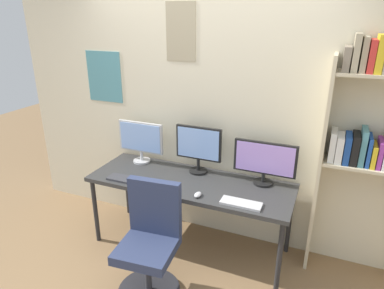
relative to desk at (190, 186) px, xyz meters
name	(u,v)px	position (x,y,z in m)	size (l,w,h in m)	color
ground_plane	(163,285)	(0.00, -0.60, -0.69)	(12.00, 12.00, 0.00)	olive
wall_back	(206,112)	(0.00, 0.42, 0.62)	(4.34, 0.11, 2.60)	beige
desk	(190,186)	(0.00, 0.00, 0.00)	(1.94, 0.68, 0.74)	#333333
bookshelf	(369,140)	(1.45, 0.23, 0.60)	(0.83, 0.28, 2.09)	beige
office_chair	(150,252)	(-0.06, -0.68, -0.28)	(0.52, 0.52, 0.99)	#2D2D33
monitor_left	(141,140)	(-0.65, 0.21, 0.30)	(0.50, 0.18, 0.44)	silver
monitor_center	(198,147)	(0.00, 0.21, 0.32)	(0.46, 0.18, 0.47)	black
monitor_right	(265,161)	(0.65, 0.21, 0.28)	(0.57, 0.18, 0.41)	black
keyboard_left	(126,179)	(-0.56, -0.23, 0.06)	(0.37, 0.13, 0.02)	#38383D
keyboard_right	(241,203)	(0.56, -0.23, 0.06)	(0.34, 0.13, 0.02)	silver
computer_mouse	(198,195)	(0.18, -0.24, 0.07)	(0.06, 0.10, 0.03)	silver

